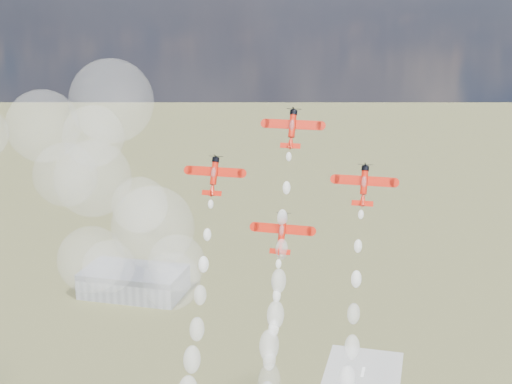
{
  "coord_description": "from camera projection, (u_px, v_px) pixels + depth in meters",
  "views": [
    {
      "loc": [
        20.52,
        -127.84,
        145.54
      ],
      "look_at": [
        -11.1,
        -1.72,
        109.52
      ],
      "focal_mm": 50.0,
      "sensor_mm": 36.0,
      "label": 1
    }
  ],
  "objects": [
    {
      "name": "hangar",
      "position": [
        134.0,
        282.0,
        357.82
      ],
      "size": [
        50.0,
        28.0,
        13.0
      ],
      "color": "gray",
      "rests_on": "ground"
    },
    {
      "name": "plane_right",
      "position": [
        364.0,
        184.0,
        129.34
      ],
      "size": [
        10.77,
        5.27,
        7.2
      ],
      "rotation": [
        1.13,
        0.0,
        0.0
      ],
      "color": "red",
      "rests_on": "ground"
    },
    {
      "name": "plane_left",
      "position": [
        214.0,
        175.0,
        136.03
      ],
      "size": [
        10.77,
        5.27,
        7.2
      ],
      "rotation": [
        1.13,
        0.0,
        0.0
      ],
      "color": "red",
      "rests_on": "ground"
    },
    {
      "name": "drifted_smoke_cloud",
      "position": [
        104.0,
        183.0,
        171.95
      ],
      "size": [
        66.6,
        39.38,
        57.48
      ],
      "color": "white",
      "rests_on": "ground"
    },
    {
      "name": "plane_slot",
      "position": [
        282.0,
        233.0,
        131.16
      ],
      "size": [
        10.77,
        5.27,
        7.2
      ],
      "rotation": [
        1.13,
        0.0,
        0.0
      ],
      "color": "red",
      "rests_on": "ground"
    },
    {
      "name": "plane_lead",
      "position": [
        292.0,
        128.0,
        134.21
      ],
      "size": [
        10.77,
        5.27,
        7.2
      ],
      "rotation": [
        1.13,
        0.0,
        0.0
      ],
      "color": "red",
      "rests_on": "ground"
    }
  ]
}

